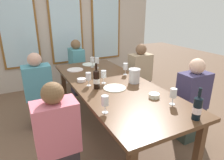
{
  "coord_description": "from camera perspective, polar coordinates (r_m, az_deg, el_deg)",
  "views": [
    {
      "loc": [
        -1.08,
        -2.15,
        1.66
      ],
      "look_at": [
        0.0,
        -0.0,
        0.79
      ],
      "focal_mm": 31.39,
      "sensor_mm": 36.0,
      "label": 1
    }
  ],
  "objects": [
    {
      "name": "ground_plane",
      "position": [
        2.93,
        -0.03,
        -14.66
      ],
      "size": [
        12.0,
        12.0,
        0.0
      ],
      "primitive_type": "plane",
      "color": "brown"
    },
    {
      "name": "back_wall_with_windows",
      "position": [
        4.52,
        -13.44,
        16.73
      ],
      "size": [
        4.17,
        0.1,
        2.9
      ],
      "color": "#BDAEA0",
      "rests_on": "ground"
    },
    {
      "name": "dining_table",
      "position": [
        2.61,
        -0.03,
        -2.39
      ],
      "size": [
        0.97,
        2.44,
        0.74
      ],
      "color": "brown",
      "rests_on": "ground"
    },
    {
      "name": "white_plate_0",
      "position": [
        2.43,
        0.76,
        -2.31
      ],
      "size": [
        0.28,
        0.28,
        0.01
      ],
      "primitive_type": "cylinder",
      "color": "white",
      "rests_on": "dining_table"
    },
    {
      "name": "white_plate_1",
      "position": [
        3.49,
        -6.51,
        4.58
      ],
      "size": [
        0.26,
        0.26,
        0.01
      ],
      "primitive_type": "cylinder",
      "color": "white",
      "rests_on": "dining_table"
    },
    {
      "name": "white_plate_2",
      "position": [
        3.21,
        -10.67,
        2.97
      ],
      "size": [
        0.26,
        0.26,
        0.01
      ],
      "primitive_type": "cylinder",
      "color": "white",
      "rests_on": "dining_table"
    },
    {
      "name": "metal_pitcher",
      "position": [
        2.6,
        6.53,
        1.25
      ],
      "size": [
        0.16,
        0.16,
        0.19
      ],
      "color": "silver",
      "rests_on": "dining_table"
    },
    {
      "name": "wine_bottle_0",
      "position": [
        1.88,
        23.59,
        -7.42
      ],
      "size": [
        0.08,
        0.08,
        0.3
      ],
      "color": "black",
      "rests_on": "dining_table"
    },
    {
      "name": "wine_bottle_1",
      "position": [
        2.39,
        -4.54,
        0.28
      ],
      "size": [
        0.08,
        0.08,
        0.32
      ],
      "color": "black",
      "rests_on": "dining_table"
    },
    {
      "name": "tasting_bowl_0",
      "position": [
        2.68,
        -8.88,
        0.03
      ],
      "size": [
        0.12,
        0.12,
        0.04
      ],
      "primitive_type": "cylinder",
      "color": "white",
      "rests_on": "dining_table"
    },
    {
      "name": "tasting_bowl_1",
      "position": [
        2.22,
        12.17,
        -4.46
      ],
      "size": [
        0.12,
        0.12,
        0.05
      ],
      "primitive_type": "cylinder",
      "color": "white",
      "rests_on": "dining_table"
    },
    {
      "name": "wine_glass_0",
      "position": [
        3.25,
        -4.39,
        5.58
      ],
      "size": [
        0.07,
        0.07,
        0.17
      ],
      "color": "white",
      "rests_on": "dining_table"
    },
    {
      "name": "wine_glass_1",
      "position": [
        3.3,
        -5.75,
        5.76
      ],
      "size": [
        0.07,
        0.07,
        0.17
      ],
      "color": "white",
      "rests_on": "dining_table"
    },
    {
      "name": "wine_glass_2",
      "position": [
        2.91,
        3.91,
        3.89
      ],
      "size": [
        0.07,
        0.07,
        0.17
      ],
      "color": "white",
      "rests_on": "dining_table"
    },
    {
      "name": "wine_glass_3",
      "position": [
        1.83,
        -2.06,
        -6.24
      ],
      "size": [
        0.07,
        0.07,
        0.17
      ],
      "color": "white",
      "rests_on": "dining_table"
    },
    {
      "name": "wine_glass_4",
      "position": [
        2.49,
        -6.87,
        0.9
      ],
      "size": [
        0.07,
        0.07,
        0.17
      ],
      "color": "white",
      "rests_on": "dining_table"
    },
    {
      "name": "wine_glass_5",
      "position": [
        2.56,
        -2.45,
        1.53
      ],
      "size": [
        0.07,
        0.07,
        0.17
      ],
      "color": "white",
      "rests_on": "dining_table"
    },
    {
      "name": "wine_glass_6",
      "position": [
        2.08,
        17.44,
        -3.76
      ],
      "size": [
        0.07,
        0.07,
        0.17
      ],
      "color": "white",
      "rests_on": "dining_table"
    },
    {
      "name": "seated_person_0",
      "position": [
        1.92,
        -15.42,
        -17.18
      ],
      "size": [
        0.38,
        0.24,
        1.11
      ],
      "color": "#33292E",
      "rests_on": "ground"
    },
    {
      "name": "seated_person_1",
      "position": [
        2.74,
        22.17,
        -6.15
      ],
      "size": [
        0.38,
        0.24,
        1.11
      ],
      "color": "#2E3A33",
      "rests_on": "ground"
    },
    {
      "name": "seated_person_2",
      "position": [
        3.03,
        -20.49,
        -3.43
      ],
      "size": [
        0.38,
        0.24,
        1.11
      ],
      "color": "#2D2239",
      "rests_on": "ground"
    },
    {
      "name": "seated_person_3",
      "position": [
        3.55,
        8.07,
        1.06
      ],
      "size": [
        0.38,
        0.24,
        1.11
      ],
      "color": "#32252D",
      "rests_on": "ground"
    },
    {
      "name": "seated_person_4",
      "position": [
        4.04,
        -10.12,
        3.3
      ],
      "size": [
        0.24,
        0.38,
        1.11
      ],
      "color": "#312A3B",
      "rests_on": "ground"
    }
  ]
}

